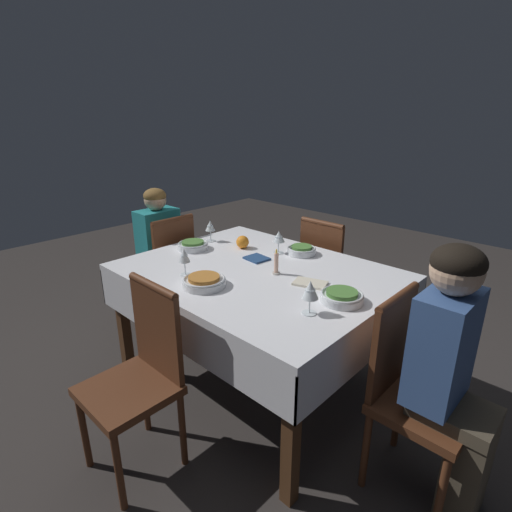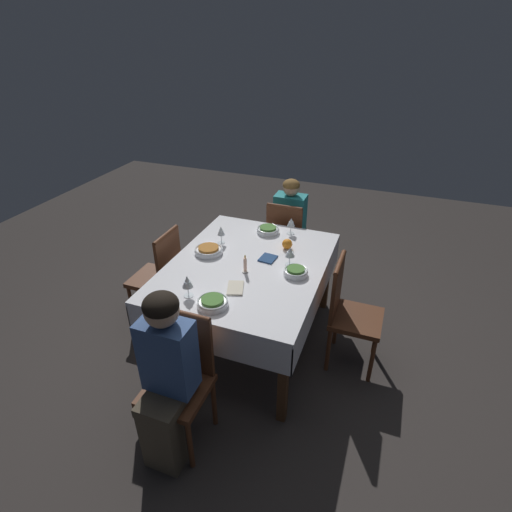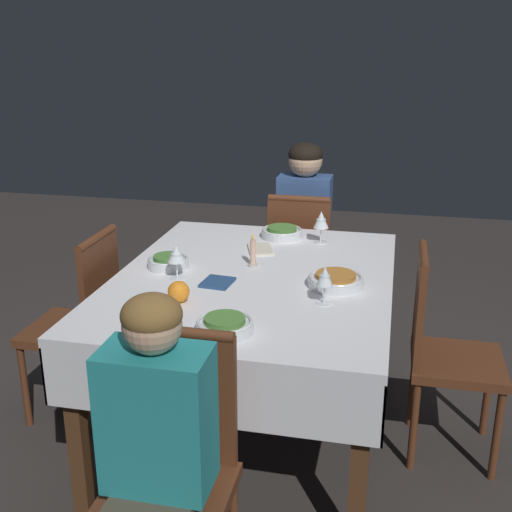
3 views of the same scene
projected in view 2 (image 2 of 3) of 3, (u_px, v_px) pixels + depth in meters
The scene contains 20 objects.
ground_plane at pixel (248, 338), 3.44m from camera, with size 8.00×8.00×0.00m, color #332D2B.
dining_table at pixel (247, 273), 3.10m from camera, with size 1.48×1.16×0.75m.
chair_east at pixel (181, 374), 2.43m from camera, with size 0.38×0.37×0.90m.
chair_west at pixel (286, 239), 3.96m from camera, with size 0.38×0.37×0.90m.
chair_north at pixel (349, 310), 2.98m from camera, with size 0.37×0.38×0.90m.
chair_south at pixel (160, 273), 3.41m from camera, with size 0.37×0.38×0.90m.
person_adult_denim at pixel (165, 372), 2.23m from camera, with size 0.34×0.30×1.16m.
person_child_teal at pixel (291, 224), 4.03m from camera, with size 0.33×0.30×1.08m.
bowl_east at pixel (213, 302), 2.59m from camera, with size 0.21×0.21×0.06m.
wine_glass_east at pixel (187, 282), 2.65m from camera, with size 0.08×0.08×0.16m.
bowl_west at pixel (268, 230), 3.51m from camera, with size 0.20×0.20×0.06m.
wine_glass_west at pixel (291, 223), 3.45m from camera, with size 0.07×0.07×0.15m.
bowl_north at pixel (296, 272), 2.92m from camera, with size 0.18×0.18×0.06m.
wine_glass_north at pixel (290, 253), 3.00m from camera, with size 0.08×0.08×0.14m.
bowl_south at pixel (209, 250), 3.19m from camera, with size 0.23×0.23×0.06m.
wine_glass_south at pixel (221, 231), 3.30m from camera, with size 0.06×0.06×0.15m.
candle_centerpiece at pixel (245, 266), 2.93m from camera, with size 0.04×0.04×0.15m.
orange_fruit at pixel (287, 244), 3.25m from camera, with size 0.08×0.08×0.08m, color orange.
napkin_red_folded at pixel (235, 288), 2.77m from camera, with size 0.19×0.16×0.01m.
napkin_spare_side at pixel (268, 258), 3.12m from camera, with size 0.15×0.13×0.01m.
Camera 2 is at (2.43, 0.98, 2.35)m, focal length 28.00 mm.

